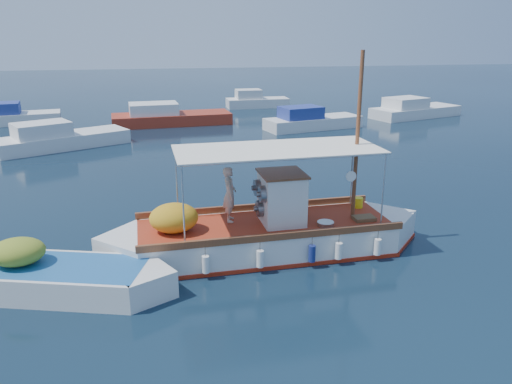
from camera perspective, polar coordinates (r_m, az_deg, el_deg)
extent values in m
plane|color=black|center=(16.06, 1.72, -6.16)|extent=(160.00, 160.00, 0.00)
cube|color=white|center=(15.54, 1.07, -5.57)|extent=(7.77, 2.86, 1.13)
cube|color=white|center=(15.14, -13.26, -6.74)|extent=(2.56, 2.56, 1.13)
cube|color=white|center=(16.83, 13.88, -4.22)|extent=(2.56, 2.56, 1.13)
cube|color=#AC2510|center=(15.68, 1.06, -6.70)|extent=(7.88, 2.94, 0.18)
cube|color=#A13019|center=(15.33, 1.08, -3.71)|extent=(7.76, 2.65, 0.06)
cube|color=brown|center=(16.46, -0.01, -1.70)|extent=(7.78, 0.41, 0.20)
cube|color=brown|center=(14.13, 2.37, -5.13)|extent=(7.78, 0.41, 0.20)
cube|color=white|center=(15.19, 2.97, -0.78)|extent=(1.28, 1.38, 1.54)
cube|color=brown|center=(14.95, 3.02, 2.12)|extent=(1.39, 1.48, 0.06)
cylinder|color=slate|center=(14.62, 0.84, -0.23)|extent=(0.25, 0.52, 0.51)
cylinder|color=slate|center=(15.23, 0.24, 0.52)|extent=(0.25, 0.52, 0.51)
cylinder|color=slate|center=(15.11, 0.53, -1.88)|extent=(0.25, 0.52, 0.51)
cylinder|color=brown|center=(15.52, 11.51, 6.15)|extent=(0.13, 0.13, 5.12)
cylinder|color=brown|center=(15.29, 8.61, 4.56)|extent=(1.84, 0.15, 0.08)
cylinder|color=silver|center=(15.62, -9.06, 1.04)|extent=(0.05, 0.05, 2.30)
cylinder|color=silver|center=(13.49, -8.31, -1.68)|extent=(0.05, 0.05, 2.30)
cylinder|color=silver|center=(17.01, 10.93, 2.33)|extent=(0.05, 0.05, 2.30)
cylinder|color=silver|center=(15.07, 14.35, 0.05)|extent=(0.05, 0.05, 2.30)
cube|color=white|center=(14.72, 2.49, 4.92)|extent=(6.13, 2.69, 0.04)
ellipsoid|color=gold|center=(14.78, -9.37, -2.94)|extent=(1.48, 1.27, 0.86)
cube|color=yellow|center=(16.11, 5.19, -1.83)|extent=(0.26, 0.19, 0.41)
cylinder|color=yellow|center=(16.98, 11.61, -1.20)|extent=(0.32, 0.32, 0.35)
cube|color=brown|center=(15.94, 12.23, -2.96)|extent=(0.68, 0.49, 0.12)
cylinder|color=#B2B2B2|center=(15.30, 7.95, -3.60)|extent=(0.53, 0.53, 0.12)
cylinder|color=white|center=(14.53, 10.82, 1.77)|extent=(0.31, 0.04, 0.31)
cylinder|color=white|center=(13.88, -5.77, -8.22)|extent=(0.21, 0.21, 0.49)
cylinder|color=navy|center=(14.52, 6.42, -7.00)|extent=(0.21, 0.21, 0.49)
cylinder|color=white|center=(15.29, 13.72, -6.11)|extent=(0.21, 0.21, 0.49)
imported|color=#C1B1A0|center=(15.27, -3.03, -0.26)|extent=(0.49, 0.67, 1.72)
cube|color=white|center=(14.36, -22.21, -9.49)|extent=(5.22, 3.23, 0.95)
cube|color=white|center=(13.43, -12.82, -10.48)|extent=(1.82, 1.82, 0.95)
cube|color=#215D9B|center=(14.17, -22.43, -7.85)|extent=(5.16, 3.02, 0.05)
ellipsoid|color=olive|center=(14.44, -25.60, -6.18)|extent=(1.67, 1.50, 0.70)
cube|color=silver|center=(31.54, -21.17, 5.30)|extent=(7.68, 5.55, 1.00)
cube|color=silver|center=(31.08, -23.30, 6.57)|extent=(3.57, 3.18, 0.80)
cube|color=#A22E1B|center=(37.44, -9.58, 8.09)|extent=(8.71, 3.51, 1.00)
cube|color=silver|center=(37.19, -11.63, 9.31)|extent=(3.59, 2.66, 0.80)
cube|color=silver|center=(35.52, 6.55, 7.69)|extent=(7.19, 3.78, 1.00)
cube|color=navy|center=(34.85, 5.13, 9.04)|extent=(3.11, 2.47, 0.80)
cube|color=silver|center=(42.14, 17.73, 8.58)|extent=(7.92, 4.76, 1.00)
cube|color=silver|center=(41.22, 16.75, 9.75)|extent=(3.52, 3.02, 0.80)
cube|color=silver|center=(41.05, -25.64, 7.44)|extent=(6.34, 3.25, 1.00)
cube|color=navy|center=(41.02, -27.08, 8.52)|extent=(2.71, 2.32, 0.80)
cube|color=silver|center=(45.37, 0.17, 10.03)|extent=(5.51, 2.14, 1.00)
cube|color=silver|center=(45.09, -0.86, 11.13)|extent=(2.23, 1.76, 0.80)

